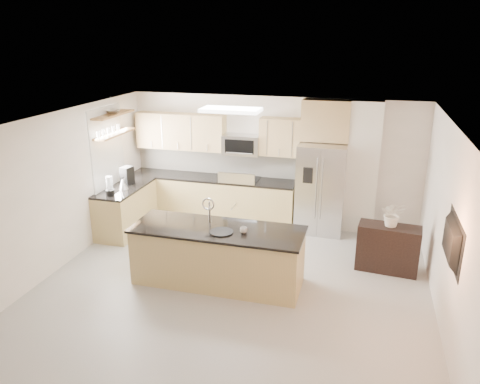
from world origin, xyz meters
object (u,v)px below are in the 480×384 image
(range, at_px, (240,200))
(island, at_px, (218,255))
(cup, at_px, (244,230))
(blender, at_px, (110,187))
(credenza, at_px, (388,248))
(bowl, at_px, (113,111))
(kettle, at_px, (123,184))
(microwave, at_px, (242,145))
(refrigerator, at_px, (321,188))
(coffee_maker, at_px, (127,176))
(television, at_px, (447,241))
(platter, at_px, (221,232))
(flower_vase, at_px, (394,208))

(range, relative_size, island, 0.42)
(cup, xyz_separation_m, blender, (-2.85, 1.03, 0.11))
(credenza, relative_size, bowl, 2.89)
(credenza, height_order, kettle, kettle)
(cup, xyz_separation_m, bowl, (-3.02, 1.69, 1.41))
(cup, distance_m, bowl, 3.74)
(cup, bearing_deg, range, 106.37)
(microwave, bearing_deg, refrigerator, -5.86)
(refrigerator, bearing_deg, blender, -157.55)
(refrigerator, distance_m, bowl, 4.28)
(coffee_maker, bearing_deg, television, -21.74)
(range, relative_size, cup, 10.24)
(microwave, bearing_deg, platter, -81.03)
(kettle, xyz_separation_m, flower_vase, (4.99, -0.24, 0.08))
(platter, height_order, blender, blender)
(microwave, distance_m, refrigerator, 1.82)
(blender, xyz_separation_m, coffee_maker, (-0.02, 0.70, 0.01))
(credenza, relative_size, blender, 2.72)
(flower_vase, bearing_deg, range, 154.21)
(range, relative_size, kettle, 4.65)
(range, height_order, island, island)
(island, xyz_separation_m, blender, (-2.41, 0.97, 0.61))
(credenza, relative_size, cup, 8.93)
(microwave, xyz_separation_m, platter, (0.45, -2.83, -0.69))
(island, height_order, television, television)
(kettle, height_order, television, television)
(microwave, xyz_separation_m, island, (0.34, -2.69, -1.16))
(microwave, distance_m, platter, 2.95)
(flower_vase, xyz_separation_m, television, (0.55, -1.69, 0.24))
(bowl, bearing_deg, blender, -75.03)
(microwave, height_order, credenza, microwave)
(range, xyz_separation_m, island, (0.34, -2.56, -0.01))
(kettle, distance_m, bowl, 1.39)
(blender, height_order, bowl, bowl)
(platter, xyz_separation_m, bowl, (-2.70, 1.77, 1.44))
(refrigerator, height_order, bowl, bowl)
(platter, bearing_deg, kettle, 148.56)
(platter, xyz_separation_m, kettle, (-2.47, 1.51, 0.09))
(coffee_maker, bearing_deg, kettle, -77.18)
(flower_vase, bearing_deg, island, -156.68)
(island, bearing_deg, kettle, 150.16)
(range, distance_m, blender, 2.68)
(credenza, bearing_deg, television, -65.82)
(range, distance_m, bowl, 3.09)
(cup, relative_size, bowl, 0.32)
(blender, bearing_deg, television, -15.33)
(range, xyz_separation_m, coffee_maker, (-2.09, -0.89, 0.62))
(range, relative_size, microwave, 1.50)
(island, distance_m, platter, 0.50)
(range, bearing_deg, platter, -80.62)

